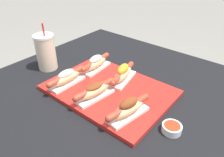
% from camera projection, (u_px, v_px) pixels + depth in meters
% --- Properties ---
extents(patio_table, '(1.22, 1.16, 0.71)m').
position_uv_depth(patio_table, '(115.00, 152.00, 1.12)').
color(patio_table, black).
rests_on(patio_table, ground_plane).
extents(serving_tray, '(0.52, 0.38, 0.02)m').
position_uv_depth(serving_tray, '(109.00, 90.00, 0.95)').
color(serving_tray, red).
rests_on(serving_tray, patio_table).
extents(hot_dog_0, '(0.06, 0.21, 0.07)m').
position_uv_depth(hot_dog_0, '(67.00, 78.00, 0.96)').
color(hot_dog_0, white).
rests_on(hot_dog_0, serving_tray).
extents(hot_dog_1, '(0.08, 0.21, 0.06)m').
position_uv_depth(hot_dog_1, '(95.00, 91.00, 0.87)').
color(hot_dog_1, white).
rests_on(hot_dog_1, serving_tray).
extents(hot_dog_2, '(0.09, 0.21, 0.08)m').
position_uv_depth(hot_dog_2, '(128.00, 108.00, 0.78)').
color(hot_dog_2, white).
rests_on(hot_dog_2, serving_tray).
extents(hot_dog_3, '(0.07, 0.21, 0.07)m').
position_uv_depth(hot_dog_3, '(96.00, 63.00, 1.07)').
color(hot_dog_3, white).
rests_on(hot_dog_3, serving_tray).
extents(hot_dog_4, '(0.09, 0.21, 0.08)m').
position_uv_depth(hot_dog_4, '(123.00, 74.00, 0.98)').
color(hot_dog_4, white).
rests_on(hot_dog_4, serving_tray).
extents(sauce_bowl, '(0.07, 0.07, 0.03)m').
position_uv_depth(sauce_bowl, '(172.00, 128.00, 0.75)').
color(sauce_bowl, white).
rests_on(sauce_bowl, patio_table).
extents(drink_cup, '(0.10, 0.10, 0.24)m').
position_uv_depth(drink_cup, '(46.00, 52.00, 1.09)').
color(drink_cup, beige).
rests_on(drink_cup, patio_table).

